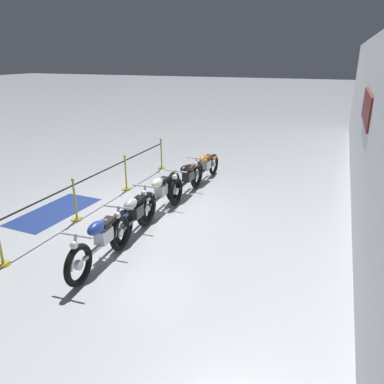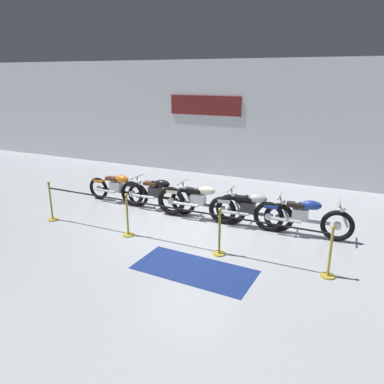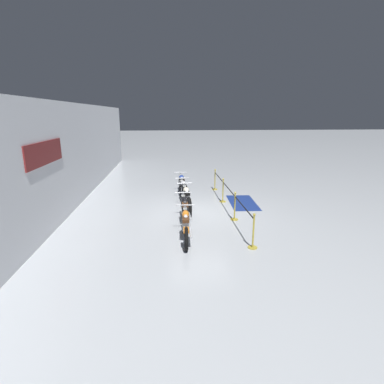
% 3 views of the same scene
% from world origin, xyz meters
% --- Properties ---
extents(ground_plane, '(120.00, 120.00, 0.00)m').
position_xyz_m(ground_plane, '(0.00, 0.00, 0.00)').
color(ground_plane, '#B2B7BC').
extents(back_wall, '(28.00, 0.29, 4.20)m').
position_xyz_m(back_wall, '(-0.00, 5.12, 2.10)').
color(back_wall, white).
rests_on(back_wall, ground).
extents(motorcycle_orange_0, '(2.15, 0.62, 0.92)m').
position_xyz_m(motorcycle_orange_0, '(-2.67, 0.72, 0.46)').
color(motorcycle_orange_0, black).
rests_on(motorcycle_orange_0, ground).
extents(motorcycle_black_1, '(2.40, 0.62, 0.95)m').
position_xyz_m(motorcycle_black_1, '(-1.29, 0.66, 0.47)').
color(motorcycle_black_1, black).
rests_on(motorcycle_black_1, ground).
extents(motorcycle_cream_2, '(2.50, 0.62, 0.98)m').
position_xyz_m(motorcycle_cream_2, '(0.10, 0.51, 0.48)').
color(motorcycle_cream_2, black).
rests_on(motorcycle_cream_2, ground).
extents(motorcycle_silver_3, '(2.16, 0.62, 0.94)m').
position_xyz_m(motorcycle_silver_3, '(1.44, 0.54, 0.46)').
color(motorcycle_silver_3, black).
rests_on(motorcycle_silver_3, ground).
extents(motorcycle_blue_4, '(2.32, 0.62, 0.95)m').
position_xyz_m(motorcycle_blue_4, '(2.70, 0.56, 0.47)').
color(motorcycle_blue_4, black).
rests_on(motorcycle_blue_4, ground).
extents(stanchion_far_left, '(7.01, 0.28, 1.05)m').
position_xyz_m(stanchion_far_left, '(-1.22, -1.16, 0.69)').
color(stanchion_far_left, gold).
rests_on(stanchion_far_left, ground).
extents(stanchion_mid_left, '(0.28, 0.28, 1.05)m').
position_xyz_m(stanchion_mid_left, '(-1.05, -1.16, 0.36)').
color(stanchion_mid_left, gold).
rests_on(stanchion_mid_left, ground).
extents(stanchion_mid_right, '(0.28, 0.28, 1.05)m').
position_xyz_m(stanchion_mid_right, '(1.27, -1.16, 0.36)').
color(stanchion_mid_right, gold).
rests_on(stanchion_mid_right, ground).
extents(stanchion_far_right, '(0.28, 0.28, 1.05)m').
position_xyz_m(stanchion_far_right, '(3.48, -1.16, 0.36)').
color(stanchion_far_right, gold).
rests_on(stanchion_far_right, ground).
extents(floor_banner, '(2.43, 1.23, 0.01)m').
position_xyz_m(floor_banner, '(1.07, -2.00, 0.00)').
color(floor_banner, navy).
rests_on(floor_banner, ground).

